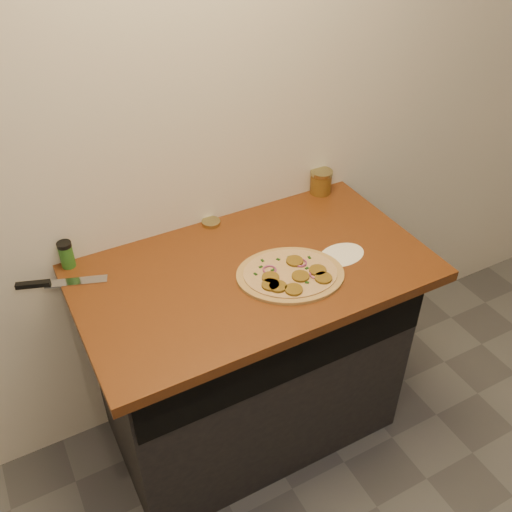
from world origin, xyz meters
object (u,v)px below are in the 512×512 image
spice_shaker (66,254)px  pizza (291,274)px  salsa_jar (321,182)px  chefs_knife (54,283)px

spice_shaker → pizza: bearing=-32.5°
pizza → spice_shaker: size_ratio=4.70×
salsa_jar → chefs_knife: bearing=-176.2°
chefs_knife → pizza: bearing=-25.2°
salsa_jar → spice_shaker: 1.02m
pizza → salsa_jar: size_ratio=4.69×
pizza → spice_shaker: (-0.64, 0.41, 0.04)m
salsa_jar → spice_shaker: bearing=180.0°
chefs_knife → salsa_jar: salsa_jar is taller
salsa_jar → pizza: bearing=-133.4°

